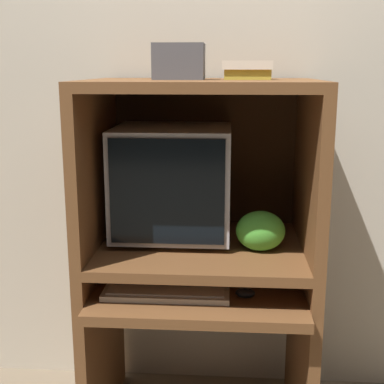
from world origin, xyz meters
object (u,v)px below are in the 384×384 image
at_px(snack_bag, 260,231).
at_px(keyboard, 166,291).
at_px(crt_monitor, 173,181).
at_px(mouse, 245,293).
at_px(storage_box, 179,62).
at_px(book_stack, 247,70).

bearing_deg(snack_bag, keyboard, -157.71).
bearing_deg(snack_bag, crt_monitor, 157.08).
height_order(keyboard, snack_bag, snack_bag).
bearing_deg(keyboard, mouse, -0.17).
height_order(keyboard, storage_box, storage_box).
xyz_separation_m(crt_monitor, storage_box, (0.03, -0.07, 0.45)).
relative_size(mouse, snack_bag, 0.38).
xyz_separation_m(keyboard, book_stack, (0.27, 0.22, 0.75)).
bearing_deg(keyboard, storage_box, 82.07).
distance_m(mouse, book_stack, 0.78).
bearing_deg(mouse, keyboard, 179.83).
bearing_deg(crt_monitor, keyboard, -89.24).
xyz_separation_m(snack_bag, storage_box, (-0.30, 0.07, 0.60)).
bearing_deg(book_stack, keyboard, -140.15).
height_order(book_stack, storage_box, storage_box).
distance_m(crt_monitor, snack_bag, 0.39).
xyz_separation_m(keyboard, storage_box, (0.03, 0.21, 0.78)).
xyz_separation_m(book_stack, storage_box, (-0.24, -0.02, 0.03)).
xyz_separation_m(mouse, snack_bag, (0.05, 0.14, 0.18)).
relative_size(mouse, storage_box, 0.38).
height_order(crt_monitor, book_stack, book_stack).
bearing_deg(mouse, crt_monitor, 135.18).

